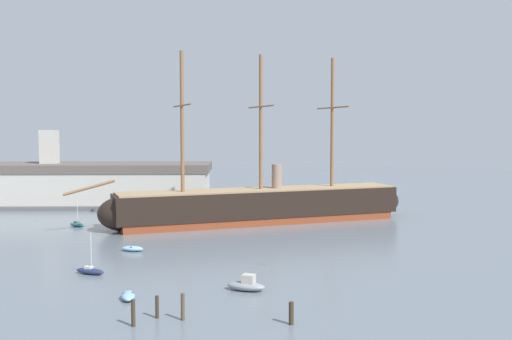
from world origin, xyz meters
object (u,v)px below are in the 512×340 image
motorboat_near_centre (246,285)px  mooring_piling_right_pair (157,307)px  seagull_in_flight (330,188)px  mooring_piling_midwater (183,307)px  dinghy_foreground_left (128,296)px  dinghy_alongside_bow (132,249)px  tall_ship (261,205)px  sailboat_mid_left (90,271)px  mooring_piling_left_pair (291,313)px  sailboat_far_left (77,224)px  mooring_piling_nearest (133,313)px  dockside_warehouse_left (74,184)px

motorboat_near_centre → mooring_piling_right_pair: 11.06m
seagull_in_flight → mooring_piling_midwater: bearing=-137.1°
dinghy_foreground_left → dinghy_alongside_bow: dinghy_alongside_bow is taller
dinghy_alongside_bow → tall_ship: bearing=52.0°
tall_ship → sailboat_mid_left: tall_ship is taller
dinghy_foreground_left → dinghy_alongside_bow: 21.76m
mooring_piling_left_pair → mooring_piling_right_pair: 11.22m
mooring_piling_right_pair → sailboat_far_left: bearing=112.8°
mooring_piling_midwater → seagull_in_flight: seagull_in_flight is taller
tall_ship → mooring_piling_nearest: (-11.99, -51.16, -1.95)m
mooring_piling_left_pair → dockside_warehouse_left: bearing=117.2°
mooring_piling_nearest → mooring_piling_midwater: 4.06m
mooring_piling_nearest → mooring_piling_midwater: bearing=20.4°
sailboat_mid_left → mooring_piling_midwater: 19.45m
sailboat_mid_left → dockside_warehouse_left: (-18.11, 58.19, 3.96)m
tall_ship → motorboat_near_centre: tall_ship is taller
tall_ship → dinghy_alongside_bow: tall_ship is taller
dinghy_foreground_left → dockside_warehouse_left: size_ratio=0.05×
dinghy_foreground_left → mooring_piling_right_pair: size_ratio=1.63×
mooring_piling_left_pair → motorboat_near_centre: bearing=109.4°
sailboat_mid_left → seagull_in_flight: seagull_in_flight is taller
dinghy_foreground_left → sailboat_mid_left: 11.25m
mooring_piling_right_pair → dockside_warehouse_left: dockside_warehouse_left is taller
motorboat_near_centre → mooring_piling_midwater: (-5.35, -8.69, 0.56)m
sailboat_far_left → mooring_piling_midwater: sailboat_far_left is taller
sailboat_far_left → mooring_piling_midwater: size_ratio=1.88×
motorboat_near_centre → sailboat_far_left: 46.88m
dinghy_foreground_left → motorboat_near_centre: size_ratio=0.74×
mooring_piling_midwater → seagull_in_flight: 21.08m
sailboat_mid_left → seagull_in_flight: 27.45m
sailboat_mid_left → mooring_piling_nearest: 18.73m
dockside_warehouse_left → seagull_in_flight: dockside_warehouse_left is taller
motorboat_near_centre → dinghy_alongside_bow: bearing=127.7°
dinghy_foreground_left → mooring_piling_left_pair: size_ratio=1.66×
motorboat_near_centre → mooring_piling_midwater: mooring_piling_midwater is taller
mooring_piling_right_pair → mooring_piling_midwater: mooring_piling_midwater is taller
motorboat_near_centre → mooring_piling_right_pair: size_ratio=2.20×
dinghy_foreground_left → mooring_piling_nearest: bearing=-76.2°
dinghy_foreground_left → mooring_piling_left_pair: bearing=-26.9°
tall_ship → mooring_piling_nearest: 52.59m
seagull_in_flight → mooring_piling_right_pair: bearing=-142.5°
mooring_piling_right_pair → dinghy_foreground_left: bearing=122.4°
mooring_piling_nearest → mooring_piling_left_pair: size_ratio=1.18×
dinghy_foreground_left → seagull_in_flight: (19.75, 7.08, 9.32)m
dinghy_foreground_left → sailboat_far_left: bearing=111.4°
tall_ship → seagull_in_flight: 37.68m
tall_ship → dockside_warehouse_left: bearing=147.6°
sailboat_far_left → tall_ship: bearing=5.3°
mooring_piling_right_pair → mooring_piling_midwater: size_ratio=0.84×
mooring_piling_midwater → dockside_warehouse_left: (-29.71, 73.78, 3.22)m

